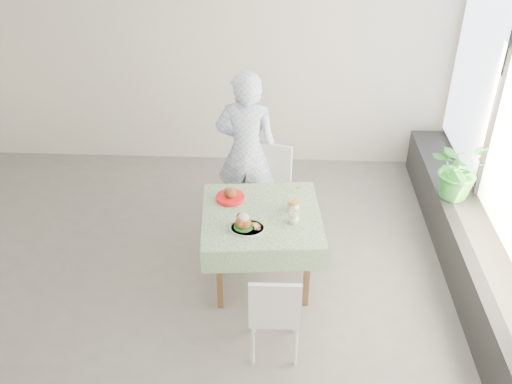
# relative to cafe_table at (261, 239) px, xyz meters

# --- Properties ---
(floor) EXTENTS (6.00, 6.00, 0.00)m
(floor) POSITION_rel_cafe_table_xyz_m (-0.84, -0.16, -0.46)
(floor) COLOR #64615F
(floor) RESTS_ON ground
(wall_back) EXTENTS (6.00, 0.02, 2.80)m
(wall_back) POSITION_rel_cafe_table_xyz_m (-0.84, 2.34, 0.94)
(wall_back) COLOR silver
(wall_back) RESTS_ON ground
(window_ledge) EXTENTS (0.40, 4.80, 0.50)m
(window_ledge) POSITION_rel_cafe_table_xyz_m (1.96, -0.16, -0.21)
(window_ledge) COLOR black
(window_ledge) RESTS_ON ground
(cafe_table) EXTENTS (1.13, 1.13, 0.74)m
(cafe_table) POSITION_rel_cafe_table_xyz_m (0.00, 0.00, 0.00)
(cafe_table) COLOR brown
(cafe_table) RESTS_ON ground
(chair_far) EXTENTS (0.58, 0.58, 0.98)m
(chair_far) POSITION_rel_cafe_table_xyz_m (-0.01, 0.70, -0.16)
(chair_far) COLOR white
(chair_far) RESTS_ON ground
(chair_near) EXTENTS (0.40, 0.40, 0.84)m
(chair_near) POSITION_rel_cafe_table_xyz_m (0.14, -0.87, -0.20)
(chair_near) COLOR white
(chair_near) RESTS_ON ground
(diner) EXTENTS (0.67, 0.47, 1.74)m
(diner) POSITION_rel_cafe_table_xyz_m (-0.19, 0.91, 0.41)
(diner) COLOR #9ABCF6
(diner) RESTS_ON ground
(main_dish) EXTENTS (0.30, 0.30, 0.15)m
(main_dish) POSITION_rel_cafe_table_xyz_m (-0.13, -0.23, 0.33)
(main_dish) COLOR white
(main_dish) RESTS_ON cafe_table
(juice_cup_orange) EXTENTS (0.11, 0.11, 0.30)m
(juice_cup_orange) POSITION_rel_cafe_table_xyz_m (0.28, 0.06, 0.35)
(juice_cup_orange) COLOR white
(juice_cup_orange) RESTS_ON cafe_table
(juice_cup_lemonade) EXTENTS (0.09, 0.09, 0.25)m
(juice_cup_lemonade) POSITION_rel_cafe_table_xyz_m (0.28, -0.13, 0.34)
(juice_cup_lemonade) COLOR white
(juice_cup_lemonade) RESTS_ON cafe_table
(second_dish) EXTENTS (0.26, 0.26, 0.12)m
(second_dish) POSITION_rel_cafe_table_xyz_m (-0.30, 0.21, 0.32)
(second_dish) COLOR red
(second_dish) RESTS_ON cafe_table
(potted_plant) EXTENTS (0.75, 0.74, 0.63)m
(potted_plant) POSITION_rel_cafe_table_xyz_m (1.91, 0.77, 0.35)
(potted_plant) COLOR #287930
(potted_plant) RESTS_ON window_ledge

